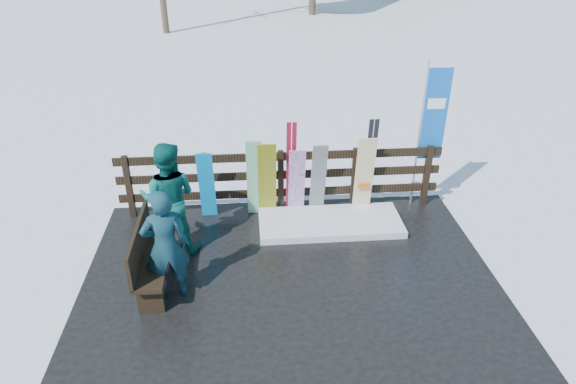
{
  "coord_description": "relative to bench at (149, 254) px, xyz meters",
  "views": [
    {
      "loc": [
        -0.52,
        -5.69,
        4.81
      ],
      "look_at": [
        0.03,
        1.0,
        1.1
      ],
      "focal_mm": 32.0,
      "sensor_mm": 36.0,
      "label": 1
    }
  ],
  "objects": [
    {
      "name": "ground",
      "position": [
        1.98,
        -0.27,
        -0.6
      ],
      "size": [
        700.0,
        700.0,
        0.0
      ],
      "primitive_type": "plane",
      "color": "white",
      "rests_on": "ground"
    },
    {
      "name": "deck",
      "position": [
        1.98,
        -0.27,
        -0.56
      ],
      "size": [
        6.0,
        5.0,
        0.08
      ],
      "primitive_type": "cube",
      "color": "black",
      "rests_on": "ground"
    },
    {
      "name": "fence",
      "position": [
        1.98,
        1.93,
        0.14
      ],
      "size": [
        5.6,
        0.1,
        1.15
      ],
      "color": "black",
      "rests_on": "deck"
    },
    {
      "name": "snow_patch",
      "position": [
        2.77,
        1.33,
        -0.46
      ],
      "size": [
        2.41,
        1.0,
        0.12
      ],
      "primitive_type": "cube",
      "color": "white",
      "rests_on": "deck"
    },
    {
      "name": "bench",
      "position": [
        0.0,
        0.0,
        0.0
      ],
      "size": [
        0.41,
        1.5,
        0.97
      ],
      "color": "black",
      "rests_on": "deck"
    },
    {
      "name": "snowboard_0",
      "position": [
        0.72,
        1.71,
        0.15
      ],
      "size": [
        0.26,
        0.32,
        1.32
      ],
      "primitive_type": "cube",
      "rotation": [
        0.22,
        0.0,
        0.0
      ],
      "color": "#0394E6",
      "rests_on": "deck"
    },
    {
      "name": "snowboard_1",
      "position": [
        1.52,
        1.71,
        0.24
      ],
      "size": [
        0.27,
        0.36,
        1.52
      ],
      "primitive_type": "cube",
      "rotation": [
        0.22,
        0.0,
        0.0
      ],
      "color": "white",
      "rests_on": "deck"
    },
    {
      "name": "snowboard_2",
      "position": [
        1.73,
        1.71,
        0.21
      ],
      "size": [
        0.3,
        0.36,
        1.46
      ],
      "primitive_type": "cube",
      "rotation": [
        0.23,
        0.0,
        0.0
      ],
      "color": "#ECF213",
      "rests_on": "deck"
    },
    {
      "name": "snowboard_3",
      "position": [
        2.23,
        1.71,
        0.14
      ],
      "size": [
        0.28,
        0.29,
        1.31
      ],
      "primitive_type": "cube",
      "rotation": [
        0.2,
        0.0,
        0.0
      ],
      "color": "white",
      "rests_on": "deck"
    },
    {
      "name": "snowboard_4",
      "position": [
        2.6,
        1.71,
        0.19
      ],
      "size": [
        0.25,
        0.36,
        1.4
      ],
      "primitive_type": "cube",
      "rotation": [
        0.24,
        0.0,
        0.0
      ],
      "color": "black",
      "rests_on": "deck"
    },
    {
      "name": "snowboard_5",
      "position": [
        3.39,
        1.71,
        0.22
      ],
      "size": [
        0.31,
        0.21,
        1.47
      ],
      "primitive_type": "cube",
      "rotation": [
        0.13,
        0.0,
        0.0
      ],
      "color": "white",
      "rests_on": "deck"
    },
    {
      "name": "ski_pair_a",
      "position": [
        2.14,
        1.78,
        0.37
      ],
      "size": [
        0.16,
        0.24,
        1.76
      ],
      "color": "maroon",
      "rests_on": "deck"
    },
    {
      "name": "ski_pair_b",
      "position": [
        3.49,
        1.78,
        0.37
      ],
      "size": [
        0.17,
        0.18,
        1.76
      ],
      "color": "black",
      "rests_on": "deck"
    },
    {
      "name": "rental_flag",
      "position": [
        4.53,
        1.98,
        1.09
      ],
      "size": [
        0.45,
        0.04,
        2.6
      ],
      "color": "silver",
      "rests_on": "deck"
    },
    {
      "name": "person_front",
      "position": [
        0.29,
        -0.26,
        0.31
      ],
      "size": [
        0.68,
        0.54,
        1.65
      ],
      "primitive_type": "imported",
      "rotation": [
        0.0,
        0.0,
        3.4
      ],
      "color": "#144A4B",
      "rests_on": "deck"
    },
    {
      "name": "person_back",
      "position": [
        0.21,
        0.89,
        0.39
      ],
      "size": [
        0.95,
        0.78,
        1.8
      ],
      "primitive_type": "imported",
      "rotation": [
        0.0,
        0.0,
        3.03
      ],
      "color": "#0B544C",
      "rests_on": "deck"
    }
  ]
}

